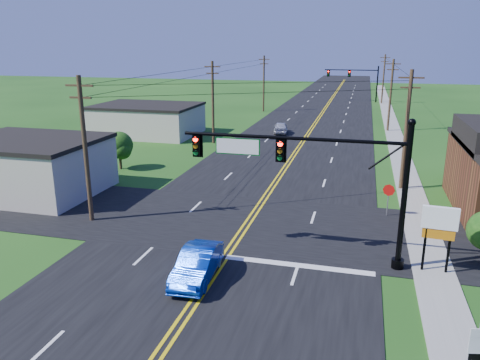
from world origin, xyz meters
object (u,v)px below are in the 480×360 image
(blue_car, at_px, (197,265))
(route_sign, at_px, (478,347))
(signal_mast_far, at_px, (354,78))
(signal_mast_main, at_px, (311,170))
(stop_sign, at_px, (389,193))

(blue_car, xyz_separation_m, route_sign, (11.11, -4.45, 0.68))
(route_sign, bearing_deg, signal_mast_far, 82.93)
(signal_mast_main, relative_size, blue_car, 2.56)
(signal_mast_far, height_order, blue_car, signal_mast_far)
(blue_car, height_order, route_sign, route_sign)
(signal_mast_far, bearing_deg, route_sign, -85.53)
(signal_mast_main, height_order, blue_car, signal_mast_main)
(signal_mast_far, distance_m, route_sign, 80.33)
(signal_mast_main, distance_m, route_sign, 10.77)
(stop_sign, bearing_deg, route_sign, -66.34)
(signal_mast_main, height_order, signal_mast_far, same)
(blue_car, xyz_separation_m, stop_sign, (8.97, 11.12, 0.82))
(signal_mast_main, relative_size, stop_sign, 5.26)
(signal_mast_main, height_order, route_sign, signal_mast_main)
(blue_car, bearing_deg, route_sign, -24.92)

